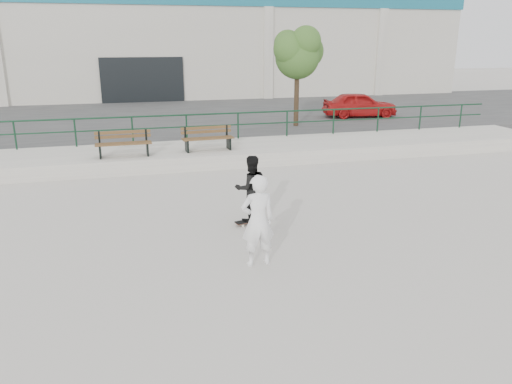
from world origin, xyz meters
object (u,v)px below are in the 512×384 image
object	(u,v)px
skateboard	(251,221)
seated_skater	(258,221)
red_car	(360,105)
standing_skater	(251,188)
tree	(298,52)
bench_right	(208,138)
bench_left	(124,144)

from	to	relation	value
skateboard	seated_skater	size ratio (longest dim) A/B	0.44
red_car	standing_skater	distance (m)	14.84
tree	standing_skater	world-z (taller)	tree
bench_right	tree	world-z (taller)	tree
red_car	seated_skater	world-z (taller)	seated_skater
tree	skateboard	xyz separation A→B (m)	(-4.75, -10.35, -3.64)
tree	standing_skater	xyz separation A→B (m)	(-4.75, -10.35, -2.84)
skateboard	standing_skater	world-z (taller)	standing_skater
tree	red_car	size ratio (longest dim) A/B	1.19
red_car	standing_skater	xyz separation A→B (m)	(-8.66, -12.05, -0.23)
red_car	bench_right	bearing A→B (deg)	132.46
seated_skater	red_car	bearing A→B (deg)	-126.46
tree	seated_skater	xyz separation A→B (m)	(-5.17, -12.56, -2.81)
tree	red_car	distance (m)	4.99
standing_skater	seated_skater	xyz separation A→B (m)	(-0.42, -2.21, 0.03)
bench_left	skateboard	distance (m)	6.67
bench_left	skateboard	size ratio (longest dim) A/B	2.26
bench_right	red_car	bearing A→B (deg)	30.80
bench_left	seated_skater	bearing A→B (deg)	-74.62
bench_left	standing_skater	xyz separation A→B (m)	(2.82, -5.98, -0.03)
bench_left	red_car	distance (m)	12.99
red_car	skateboard	world-z (taller)	red_car
tree	red_car	bearing A→B (deg)	23.43
standing_skater	seated_skater	bearing A→B (deg)	75.54
bench_left	tree	distance (m)	9.18
red_car	skateboard	size ratio (longest dim) A/B	4.49
tree	skateboard	bearing A→B (deg)	-114.64
red_car	bench_left	bearing A→B (deg)	126.27
bench_right	standing_skater	bearing A→B (deg)	-93.37
bench_right	red_car	distance (m)	10.43
tree	skateboard	world-z (taller)	tree
red_car	seated_skater	xyz separation A→B (m)	(-9.08, -14.25, -0.21)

